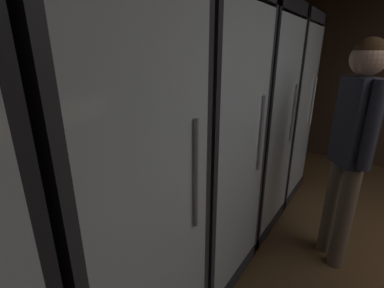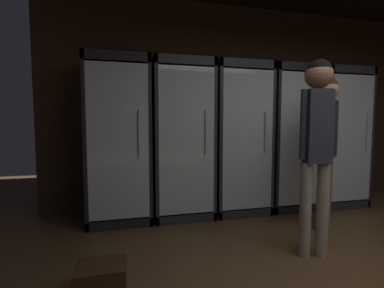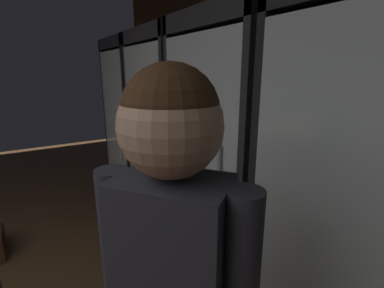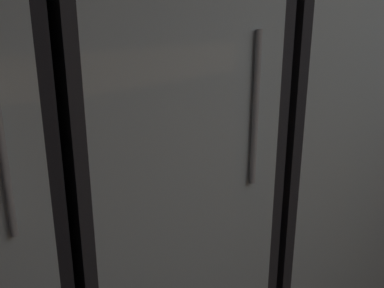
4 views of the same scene
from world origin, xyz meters
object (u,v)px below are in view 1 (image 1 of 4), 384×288
object	(u,v)px
cooler_center	(195,149)
cooler_right	(243,125)
cooler_left	(102,197)
cooler_far_right	(272,112)
shopper_near	(353,136)

from	to	relation	value
cooler_center	cooler_right	bearing A→B (deg)	-0.09
cooler_left	cooler_far_right	bearing A→B (deg)	0.02
cooler_right	cooler_center	bearing A→B (deg)	179.91
cooler_right	shopper_near	xyz separation A→B (m)	(-0.08, -0.85, 0.07)
cooler_right	shopper_near	world-z (taller)	cooler_right
cooler_left	cooler_center	size ratio (longest dim) A/B	1.00
cooler_left	shopper_near	bearing A→B (deg)	-30.66
cooler_left	cooler_right	world-z (taller)	same
cooler_left	shopper_near	size ratio (longest dim) A/B	1.17
cooler_center	cooler_far_right	distance (m)	1.51
cooler_left	cooler_right	size ratio (longest dim) A/B	1.00
cooler_left	cooler_center	bearing A→B (deg)	0.14
cooler_left	cooler_center	world-z (taller)	same
cooler_far_right	cooler_right	bearing A→B (deg)	-179.99
cooler_right	cooler_far_right	distance (m)	0.75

